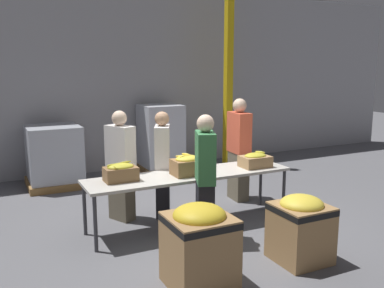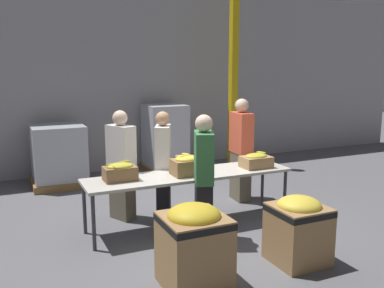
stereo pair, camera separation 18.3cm
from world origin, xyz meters
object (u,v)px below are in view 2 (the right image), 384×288
object	(u,v)px
volunteer_2	(241,150)
banana_box_2	(256,160)
volunteer_3	(204,179)
sorting_table	(190,177)
pallet_stack_1	(59,156)
support_pillar	(233,79)
volunteer_0	(121,166)
volunteer_1	(163,165)
donation_bin_1	(298,228)
banana_box_1	(187,165)
donation_bin_0	(194,243)
banana_box_0	(120,171)
pallet_stack_0	(165,139)

from	to	relation	value
volunteer_2	banana_box_2	bearing A→B (deg)	-11.38
volunteer_3	sorting_table	bearing A→B (deg)	15.13
pallet_stack_1	support_pillar	bearing A→B (deg)	-0.13
volunteer_0	volunteer_1	xyz separation A→B (m)	(0.62, -0.12, -0.01)
banana_box_2	pallet_stack_1	bearing A→B (deg)	129.21
donation_bin_1	pallet_stack_1	world-z (taller)	pallet_stack_1
sorting_table	donation_bin_1	size ratio (longest dim) A/B	3.75
banana_box_1	donation_bin_0	size ratio (longest dim) A/B	0.48
volunteer_0	donation_bin_0	world-z (taller)	volunteer_0
donation_bin_0	banana_box_0	bearing A→B (deg)	101.21
volunteer_2	donation_bin_0	bearing A→B (deg)	-36.17
sorting_table	banana_box_0	bearing A→B (deg)	176.84
pallet_stack_0	support_pillar	bearing A→B (deg)	-7.66
banana_box_2	volunteer_0	xyz separation A→B (m)	(-1.90, 0.75, -0.06)
volunteer_2	sorting_table	bearing A→B (deg)	-56.56
donation_bin_1	banana_box_2	bearing A→B (deg)	75.60
pallet_stack_1	banana_box_0	bearing A→B (deg)	-81.70
volunteer_0	pallet_stack_1	world-z (taller)	volunteer_0
banana_box_0	sorting_table	bearing A→B (deg)	-3.16
pallet_stack_0	banana_box_2	bearing A→B (deg)	-86.03
volunteer_2	donation_bin_0	size ratio (longest dim) A/B	1.95
sorting_table	pallet_stack_1	distance (m)	3.34
volunteer_1	pallet_stack_1	bearing A→B (deg)	-128.72
banana_box_0	banana_box_2	xyz separation A→B (m)	(2.09, -0.13, -0.02)
banana_box_0	banana_box_2	size ratio (longest dim) A/B	0.98
banana_box_1	volunteer_2	xyz separation A→B (m)	(1.36, 0.79, -0.05)
banana_box_0	pallet_stack_1	distance (m)	3.01
banana_box_0	donation_bin_1	bearing A→B (deg)	-44.80
volunteer_1	pallet_stack_0	bearing A→B (deg)	-177.00
pallet_stack_1	volunteer_1	bearing A→B (deg)	-63.19
support_pillar	pallet_stack_0	distance (m)	2.04
banana_box_0	donation_bin_1	distance (m)	2.43
volunteer_2	pallet_stack_0	distance (m)	2.52
banana_box_2	donation_bin_1	world-z (taller)	banana_box_2
donation_bin_1	pallet_stack_0	size ratio (longest dim) A/B	0.55
pallet_stack_1	volunteer_2	bearing A→B (deg)	-39.66
banana_box_2	volunteer_3	distance (m)	1.24
sorting_table	volunteer_2	world-z (taller)	volunteer_2
support_pillar	donation_bin_1	bearing A→B (deg)	-110.66
volunteer_1	support_pillar	xyz separation A→B (m)	(2.62, 2.45, 1.19)
banana_box_0	donation_bin_0	xyz separation A→B (m)	(0.33, -1.68, -0.43)
banana_box_0	volunteer_3	distance (m)	1.15
volunteer_2	volunteer_3	distance (m)	1.89
volunteer_3	pallet_stack_0	size ratio (longest dim) A/B	1.16
banana_box_2	donation_bin_1	xyz separation A→B (m)	(-0.40, -1.55, -0.46)
banana_box_1	donation_bin_0	distance (m)	1.75
banana_box_0	banana_box_2	bearing A→B (deg)	-3.62
banana_box_1	sorting_table	bearing A→B (deg)	38.48
volunteer_2	pallet_stack_0	size ratio (longest dim) A/B	1.20
banana_box_0	pallet_stack_0	distance (m)	3.67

